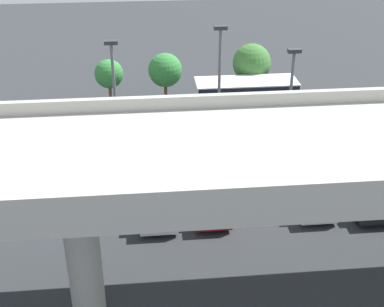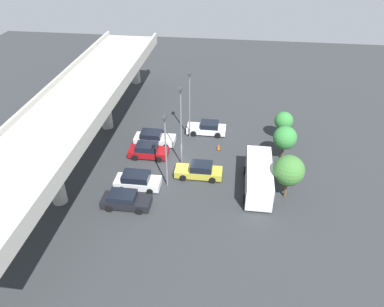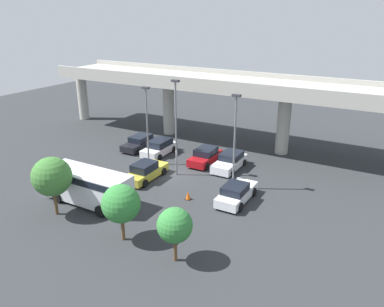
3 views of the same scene
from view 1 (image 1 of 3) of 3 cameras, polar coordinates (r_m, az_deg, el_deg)
ground_plane at (r=32.01m, az=3.28°, el=-1.94°), size 91.65×91.65×0.00m
highway_overpass at (r=19.92m, az=8.23°, el=-1.35°), size 44.13×7.38×7.84m
parked_car_0 at (r=30.03m, az=17.80°, el=-4.07°), size 2.11×4.52×1.46m
parked_car_1 at (r=29.34m, az=12.32°, el=-3.95°), size 2.13×4.48×1.61m
parked_car_2 at (r=33.68m, az=5.51°, el=1.05°), size 2.02×4.80×1.61m
parked_car_3 at (r=28.12m, az=1.80°, el=-4.82°), size 2.11×4.30×1.57m
parked_car_4 at (r=28.02m, az=-3.74°, el=-5.06°), size 2.15×4.69×1.56m
parked_car_5 at (r=33.21m, az=-9.59°, el=0.28°), size 2.10×4.70×1.52m
shuttle_bus at (r=38.79m, az=5.76°, el=6.25°), size 7.26×2.75×2.67m
lamp_post_near_aisle at (r=29.63m, az=2.89°, el=6.51°), size 0.70×0.35×8.82m
lamp_post_mid_lot at (r=29.61m, az=-8.19°, el=5.53°), size 0.70×0.35×8.17m
lamp_post_by_overpass at (r=29.83m, az=10.34°, el=5.07°), size 0.70×0.35×7.74m
tree_front_left at (r=40.80m, az=6.39°, el=9.56°), size 2.88×2.88×4.52m
tree_front_right at (r=40.32m, az=-2.88°, el=8.87°), size 2.53×2.53×3.95m
tree_front_far_right at (r=40.64m, az=-8.85°, el=8.38°), size 2.15×2.15×3.53m
traffic_cone at (r=34.74m, az=-3.68°, el=1.27°), size 0.44×0.44×0.70m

